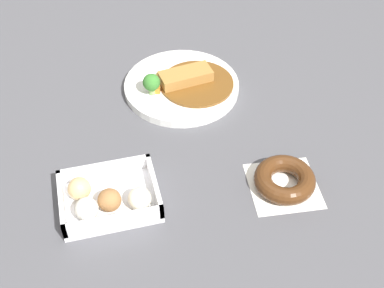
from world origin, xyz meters
TOP-DOWN VIEW (x-y plane):
  - ground_plane at (0.00, 0.00)m, footprint 1.60×1.60m
  - curry_plate at (0.09, 0.09)m, footprint 0.26×0.26m
  - donut_box at (-0.12, -0.20)m, footprint 0.18×0.13m
  - chocolate_ring_donut at (0.21, -0.23)m, footprint 0.14×0.14m

SIDE VIEW (x-z plane):
  - ground_plane at x=0.00m, z-range 0.00..0.00m
  - curry_plate at x=0.09m, z-range -0.02..0.05m
  - chocolate_ring_donut at x=0.21m, z-range 0.00..0.04m
  - donut_box at x=-0.12m, z-range -0.01..0.05m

